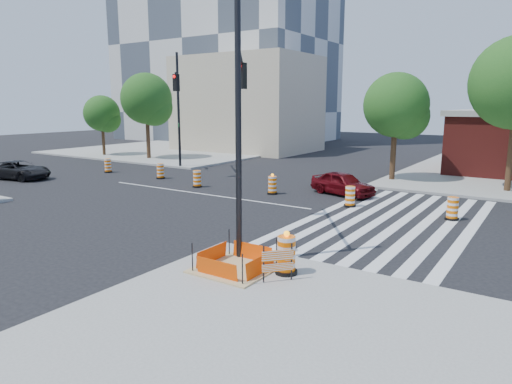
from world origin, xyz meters
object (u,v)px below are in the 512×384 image
at_px(signal_pole_se, 240,100).
at_px(dark_suv, 19,170).
at_px(signal_pole_nw, 178,99).
at_px(red_coupe, 343,183).

bearing_deg(signal_pole_se, dark_suv, 45.82).
distance_m(signal_pole_se, signal_pole_nw, 19.36).
height_order(red_coupe, signal_pole_nw, signal_pole_nw).
height_order(red_coupe, signal_pole_se, signal_pole_se).
bearing_deg(red_coupe, signal_pole_se, -158.93).
height_order(dark_suv, signal_pole_nw, signal_pole_nw).
distance_m(red_coupe, signal_pole_nw, 14.92).
bearing_deg(signal_pole_se, signal_pole_nw, 15.17).
distance_m(dark_suv, signal_pole_se, 21.99).
relative_size(dark_suv, signal_pole_se, 0.53).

